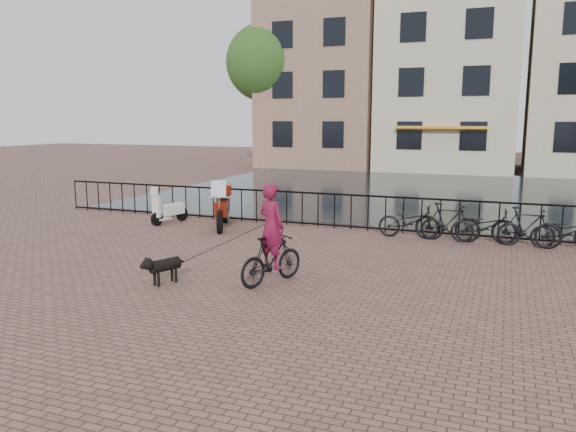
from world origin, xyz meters
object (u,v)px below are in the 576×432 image
(dog, at_px, (165,269))
(motorcycle, at_px, (222,202))
(cyclist, at_px, (271,240))
(scooter, at_px, (169,204))

(dog, xyz_separation_m, motorcycle, (-1.63, 5.44, 0.46))
(motorcycle, bearing_deg, cyclist, -75.07)
(dog, bearing_deg, scooter, 144.67)
(motorcycle, relative_size, scooter, 1.61)
(dog, bearing_deg, cyclist, 44.37)
(dog, distance_m, scooter, 6.52)
(motorcycle, height_order, scooter, motorcycle)
(dog, xyz_separation_m, scooter, (-3.48, 5.50, 0.30))
(cyclist, bearing_deg, scooter, -18.13)
(motorcycle, distance_m, scooter, 1.86)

